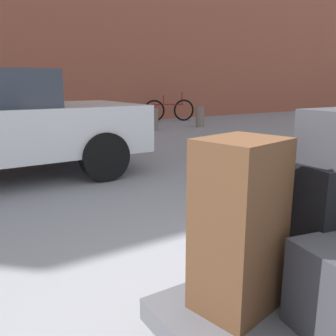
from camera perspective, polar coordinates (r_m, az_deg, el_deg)
The scene contains 8 objects.
building_facade_side at distance 19.75m, azimuth 20.65°, elevation 22.86°, with size 12.00×1.00×9.69m, color brown.
luggage_cart at distance 1.82m, azimuth 22.39°, elevation -20.56°, with size 1.28×0.86×0.34m.
suitcase_black_center at distance 1.77m, azimuth 24.07°, elevation -8.49°, with size 0.35×0.26×0.58m, color black.
suitcase_brown_front_left at distance 1.49m, azimuth 11.04°, elevation -8.96°, with size 0.32×0.27×0.71m, color #51331E.
bicycle_leaning at distance 12.36m, azimuth 0.20°, elevation 9.08°, with size 1.71×0.54×0.96m.
bollard_kerb_near at distance 9.22m, azimuth -10.14°, elevation 6.98°, with size 0.24×0.24×0.58m, color #72665B.
bollard_kerb_mid at distance 9.87m, azimuth -2.23°, elevation 7.57°, with size 0.24×0.24×0.58m, color #72665B.
bollard_kerb_far at distance 10.74m, azimuth 5.02°, elevation 7.98°, with size 0.24×0.24×0.58m, color #72665B.
Camera 1 is at (-1.29, -0.82, 1.25)m, focal length 38.83 mm.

